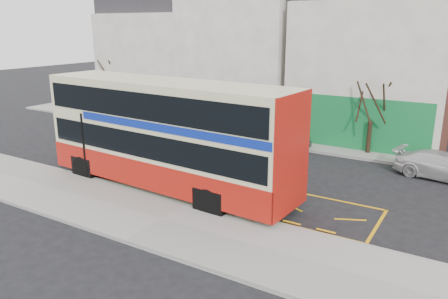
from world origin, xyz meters
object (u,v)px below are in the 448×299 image
Objects in this scene: car_grey at (277,137)px; car_silver at (166,120)px; street_tree_left at (109,67)px; car_white at (443,166)px; street_tree_right at (373,91)px; bus_stop_post at (85,140)px; double_decker_bus at (167,134)px.

car_silver is at bearing 88.00° from car_grey.
car_white is at bearing -6.95° from street_tree_left.
car_grey is (8.68, -0.25, -0.02)m from car_silver.
car_silver is at bearing -175.98° from street_tree_right.
bus_stop_post reaches higher than car_grey.
street_tree_left reaches higher than bus_stop_post.
double_decker_bus is at bearing 135.09° from car_white.
car_grey is at bearing -166.54° from street_tree_right.
double_decker_bus is 3.98× the size of bus_stop_post.
bus_stop_post is at bearing -132.47° from street_tree_right.
car_grey is at bearing -102.66° from car_silver.
double_decker_bus is at bearing -36.97° from street_tree_left.
double_decker_bus is 4.18m from bus_stop_post.
double_decker_bus is 3.15× the size of car_silver.
street_tree_right is at bearing -96.96° from car_silver.
street_tree_right reaches higher than bus_stop_post.
car_silver is 0.73× the size of street_tree_right.
street_tree_left is at bearing 82.39° from car_grey.
double_decker_bus is 9.22m from car_grey.
street_tree_right is at bearing 68.85° from car_white.
bus_stop_post is 0.79× the size of car_grey.
car_white is 0.76× the size of street_tree_left.
street_tree_left reaches higher than street_tree_right.
car_grey is (5.22, 10.07, -1.36)m from bus_stop_post.
car_silver is (-3.46, 10.32, -1.34)m from bus_stop_post.
street_tree_right is at bearing -76.85° from car_grey.
car_grey is (1.23, 8.93, -1.92)m from double_decker_bus.
street_tree_right is at bearing 44.02° from bus_stop_post.
street_tree_left reaches higher than double_decker_bus.
car_grey is at bearing 85.41° from double_decker_bus.
street_tree_left is (-14.55, 10.95, 1.38)m from double_decker_bus.
car_grey reaches higher than car_white.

